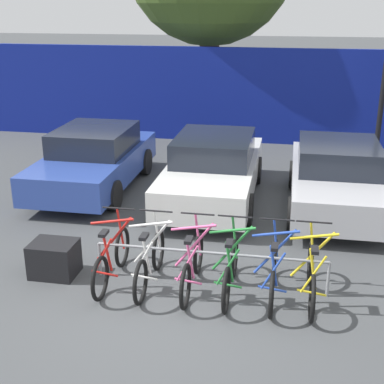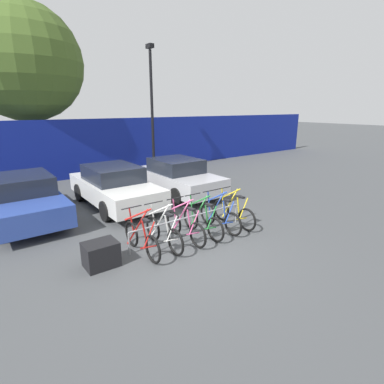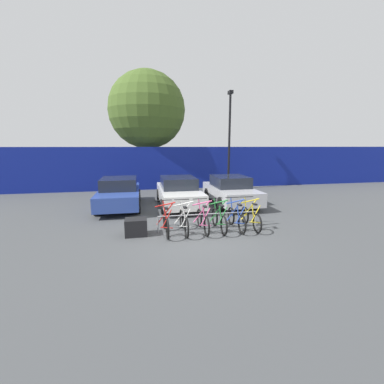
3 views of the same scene
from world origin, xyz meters
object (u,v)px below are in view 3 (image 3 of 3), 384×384
object	(u,v)px
car_white	(179,192)
car_silver	(230,190)
car_blue	(119,193)
bicycle_yellow	(251,218)
bicycle_pink	(203,220)
bicycle_blue	(236,219)
bicycle_white	(184,222)
cargo_crate	(136,227)
tree_behind_hoarding	(147,111)
bicycle_green	(219,220)
lamp_post	(229,136)
bicycle_red	(166,223)
bike_rack	(209,216)

from	to	relation	value
car_white	car_silver	bearing A→B (deg)	-2.52
car_blue	bicycle_yellow	bearing A→B (deg)	-40.70
bicycle_pink	bicycle_blue	bearing A→B (deg)	-3.48
bicycle_white	cargo_crate	xyz separation A→B (m)	(-1.56, 0.04, -0.10)
car_silver	cargo_crate	distance (m)	5.87
car_blue	tree_behind_hoarding	world-z (taller)	tree_behind_hoarding
bicycle_green	cargo_crate	xyz separation A→B (m)	(-2.79, 0.04, -0.10)
bicycle_white	bicycle_blue	distance (m)	1.85
bicycle_pink	lamp_post	world-z (taller)	lamp_post
car_blue	tree_behind_hoarding	size ratio (longest dim) A/B	0.53
bicycle_pink	bicycle_green	size ratio (longest dim) A/B	1.00
bicycle_red	bicycle_yellow	xyz separation A→B (m)	(2.99, 0.00, 0.00)
bike_rack	car_white	distance (m)	3.76
car_blue	bicycle_blue	bearing A→B (deg)	-44.12
bicycle_white	car_silver	size ratio (longest dim) A/B	0.41
bike_rack	cargo_crate	size ratio (longest dim) A/B	5.04
bicycle_red	tree_behind_hoarding	xyz separation A→B (m)	(-0.18, 10.77, 4.93)
car_white	bike_rack	bearing A→B (deg)	-82.32
bicycle_red	bike_rack	bearing A→B (deg)	7.86
bicycle_pink	car_blue	xyz separation A→B (m)	(-3.03, 4.09, 0.31)
car_white	lamp_post	size ratio (longest dim) A/B	0.70
bike_rack	bicycle_yellow	bearing A→B (deg)	-5.69
tree_behind_hoarding	bicycle_pink	bearing A→B (deg)	-82.40
bicycle_blue	bicycle_yellow	bearing A→B (deg)	-2.00
bike_rack	bicycle_pink	world-z (taller)	bicycle_pink
bike_rack	bicycle_pink	bearing A→B (deg)	-148.35
bicycle_green	car_silver	distance (m)	4.15
car_white	tree_behind_hoarding	bearing A→B (deg)	99.67
bicycle_yellow	cargo_crate	xyz separation A→B (m)	(-3.95, 0.04, -0.10)
bicycle_red	cargo_crate	bearing A→B (deg)	179.86
bicycle_white	bicycle_blue	xyz separation A→B (m)	(1.85, 0.00, 0.00)
cargo_crate	tree_behind_hoarding	xyz separation A→B (m)	(0.78, 10.73, 5.03)
bicycle_yellow	car_silver	distance (m)	3.81
bicycle_pink	cargo_crate	bearing A→B (deg)	175.51
car_blue	car_white	size ratio (longest dim) A/B	0.96
bicycle_yellow	car_blue	size ratio (longest dim) A/B	0.40
tree_behind_hoarding	bicycle_red	bearing A→B (deg)	-89.02
bicycle_red	bicycle_pink	xyz separation A→B (m)	(1.25, 0.00, 0.00)
bicycle_pink	car_blue	distance (m)	5.10
bicycle_white	car_blue	distance (m)	4.74
bicycle_pink	car_white	world-z (taller)	car_white
bike_rack	bicycle_blue	bearing A→B (deg)	-8.85
car_white	bicycle_white	bearing A→B (deg)	-95.77
cargo_crate	bicycle_red	bearing A→B (deg)	-2.31
bicycle_red	bicycle_green	size ratio (longest dim) A/B	1.00
bicycle_red	car_white	size ratio (longest dim) A/B	0.39
bike_rack	cargo_crate	xyz separation A→B (m)	(-2.46, -0.11, -0.21)
bike_rack	tree_behind_hoarding	distance (m)	11.79
lamp_post	tree_behind_hoarding	xyz separation A→B (m)	(-5.11, 2.80, 1.81)
car_blue	tree_behind_hoarding	bearing A→B (deg)	76.61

